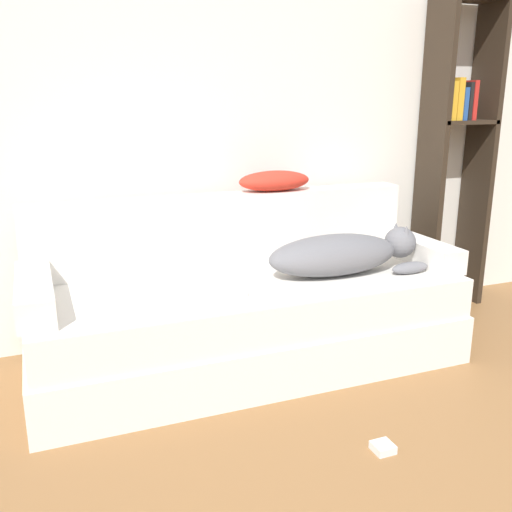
% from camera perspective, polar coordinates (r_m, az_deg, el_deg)
% --- Properties ---
extents(wall_back, '(7.65, 0.06, 2.70)m').
position_cam_1_polar(wall_back, '(3.20, -5.69, 16.02)').
color(wall_back, silver).
rests_on(wall_back, ground_plane).
extents(couch, '(2.12, 0.83, 0.45)m').
position_cam_1_polar(couch, '(2.90, -0.70, -6.76)').
color(couch, silver).
rests_on(couch, ground_plane).
extents(couch_backrest, '(2.08, 0.15, 0.38)m').
position_cam_1_polar(couch_backrest, '(3.08, -3.01, 2.74)').
color(couch_backrest, silver).
rests_on(couch_backrest, couch).
extents(couch_arm_left, '(0.15, 0.64, 0.13)m').
position_cam_1_polar(couch_arm_left, '(2.63, -21.27, -3.45)').
color(couch_arm_left, silver).
rests_on(couch_arm_left, couch).
extents(couch_arm_right, '(0.15, 0.64, 0.13)m').
position_cam_1_polar(couch_arm_right, '(3.26, 15.74, 0.64)').
color(couch_arm_right, silver).
rests_on(couch_arm_right, couch).
extents(dog, '(0.83, 0.32, 0.23)m').
position_cam_1_polar(dog, '(2.93, 8.62, 0.23)').
color(dog, slate).
rests_on(dog, couch).
extents(laptop, '(0.36, 0.31, 0.02)m').
position_cam_1_polar(laptop, '(2.69, -4.22, -3.17)').
color(laptop, silver).
rests_on(laptop, couch).
extents(throw_pillow, '(0.41, 0.20, 0.11)m').
position_cam_1_polar(throw_pillow, '(3.14, 1.85, 7.52)').
color(throw_pillow, red).
rests_on(throw_pillow, couch_backrest).
extents(bookshelf, '(0.42, 0.26, 1.90)m').
position_cam_1_polar(bookshelf, '(3.83, 19.43, 10.83)').
color(bookshelf, '#2D2319').
rests_on(bookshelf, ground_plane).
extents(power_adapter, '(0.08, 0.08, 0.03)m').
position_cam_1_polar(power_adapter, '(2.37, 12.58, -18.19)').
color(power_adapter, silver).
rests_on(power_adapter, ground_plane).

